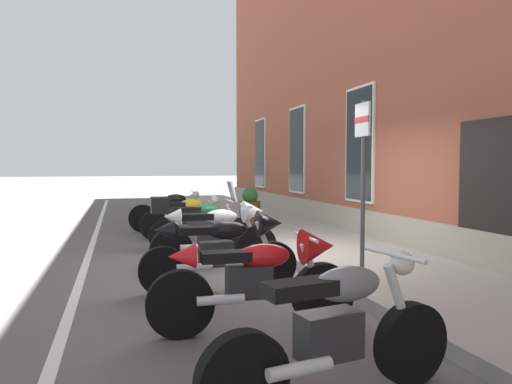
# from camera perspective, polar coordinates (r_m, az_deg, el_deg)

# --- Properties ---
(ground_plane) EXTENTS (140.00, 140.00, 0.00)m
(ground_plane) POSITION_cam_1_polar(r_m,az_deg,el_deg) (8.07, 3.44, -8.54)
(ground_plane) COLOR #565451
(sidewalk) EXTENTS (32.39, 2.42, 0.16)m
(sidewalk) POSITION_cam_1_polar(r_m,az_deg,el_deg) (8.53, 11.19, -7.42)
(sidewalk) COLOR gray
(sidewalk) RESTS_ON ground_plane
(lane_stripe) EXTENTS (32.39, 0.12, 0.01)m
(lane_stripe) POSITION_cam_1_polar(r_m,az_deg,el_deg) (7.64, -20.14, -9.37)
(lane_stripe) COLOR silver
(lane_stripe) RESTS_ON ground_plane
(motorcycle_black_naked) EXTENTS (0.62, 2.10, 1.00)m
(motorcycle_black_naked) POSITION_cam_1_polar(r_m,az_deg,el_deg) (12.07, -10.00, -2.31)
(motorcycle_black_naked) COLOR black
(motorcycle_black_naked) RESTS_ON ground_plane
(motorcycle_yellow_naked) EXTENTS (0.62, 2.08, 0.96)m
(motorcycle_yellow_naked) POSITION_cam_1_polar(r_m,az_deg,el_deg) (10.73, -8.16, -3.05)
(motorcycle_yellow_naked) COLOR black
(motorcycle_yellow_naked) RESTS_ON ground_plane
(motorcycle_green_touring) EXTENTS (0.62, 2.02, 1.34)m
(motorcycle_green_touring) POSITION_cam_1_polar(r_m,az_deg,el_deg) (9.12, -7.13, -3.64)
(motorcycle_green_touring) COLOR black
(motorcycle_green_touring) RESTS_ON ground_plane
(motorcycle_white_sport) EXTENTS (0.62, 2.05, 1.07)m
(motorcycle_white_sport) POSITION_cam_1_polar(r_m,az_deg,el_deg) (7.61, -4.39, -4.82)
(motorcycle_white_sport) COLOR black
(motorcycle_white_sport) RESTS_ON ground_plane
(motorcycle_black_sport) EXTENTS (0.62, 2.09, 1.04)m
(motorcycle_black_sport) POSITION_cam_1_polar(r_m,az_deg,el_deg) (6.27, -3.59, -6.64)
(motorcycle_black_sport) COLOR black
(motorcycle_black_sport) RESTS_ON ground_plane
(motorcycle_red_sport) EXTENTS (0.62, 2.09, 1.00)m
(motorcycle_red_sport) POSITION_cam_1_polar(r_m,az_deg,el_deg) (4.74, 0.68, -10.07)
(motorcycle_red_sport) COLOR black
(motorcycle_red_sport) RESTS_ON ground_plane
(motorcycle_grey_naked) EXTENTS (0.65, 1.99, 1.01)m
(motorcycle_grey_naked) POSITION_cam_1_polar(r_m,az_deg,el_deg) (3.43, 9.73, -16.31)
(motorcycle_grey_naked) COLOR black
(motorcycle_grey_naked) RESTS_ON ground_plane
(parking_sign) EXTENTS (0.36, 0.07, 2.33)m
(parking_sign) POSITION_cam_1_polar(r_m,az_deg,el_deg) (6.45, 12.68, 3.40)
(parking_sign) COLOR #4C4C51
(parking_sign) RESTS_ON sidewalk
(barrel_planter) EXTENTS (0.56, 0.56, 0.93)m
(barrel_planter) POSITION_cam_1_polar(r_m,az_deg,el_deg) (11.98, -0.72, -1.96)
(barrel_planter) COLOR brown
(barrel_planter) RESTS_ON sidewalk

